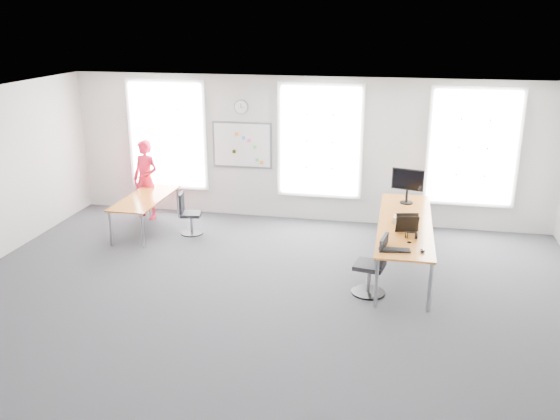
% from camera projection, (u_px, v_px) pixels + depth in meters
% --- Properties ---
extents(floor, '(10.00, 10.00, 0.00)m').
position_uv_depth(floor, '(262.00, 303.00, 8.98)').
color(floor, '#29292E').
rests_on(floor, ground).
extents(ceiling, '(10.00, 10.00, 0.00)m').
position_uv_depth(ceiling, '(260.00, 104.00, 8.04)').
color(ceiling, white).
rests_on(ceiling, ground).
extents(wall_back, '(10.00, 0.00, 10.00)m').
position_uv_depth(wall_back, '(306.00, 150.00, 12.23)').
color(wall_back, silver).
rests_on(wall_back, ground).
extents(wall_front, '(10.00, 0.00, 10.00)m').
position_uv_depth(wall_front, '(147.00, 360.00, 4.79)').
color(wall_front, silver).
rests_on(wall_front, ground).
extents(window_left, '(1.60, 0.06, 2.20)m').
position_uv_depth(window_left, '(168.00, 135.00, 12.71)').
color(window_left, white).
rests_on(window_left, wall_back).
extents(window_mid, '(1.60, 0.06, 2.20)m').
position_uv_depth(window_mid, '(320.00, 141.00, 12.08)').
color(window_mid, white).
rests_on(window_mid, wall_back).
extents(window_right, '(1.60, 0.06, 2.20)m').
position_uv_depth(window_right, '(473.00, 148.00, 11.51)').
color(window_right, white).
rests_on(window_right, wall_back).
extents(desk_right, '(0.89, 3.34, 0.81)m').
position_uv_depth(desk_right, '(405.00, 225.00, 10.05)').
color(desk_right, orange).
rests_on(desk_right, ground).
extents(desk_left, '(0.77, 1.93, 0.70)m').
position_uv_depth(desk_left, '(145.00, 200.00, 11.80)').
color(desk_left, orange).
rests_on(desk_left, ground).
extents(chair_right, '(0.52, 0.52, 0.98)m').
position_uv_depth(chair_right, '(373.00, 269.00, 9.14)').
color(chair_right, black).
rests_on(chair_right, ground).
extents(chair_left, '(0.45, 0.45, 0.85)m').
position_uv_depth(chair_left, '(189.00, 216.00, 11.72)').
color(chair_left, black).
rests_on(chair_left, ground).
extents(person, '(0.71, 0.57, 1.69)m').
position_uv_depth(person, '(146.00, 180.00, 12.51)').
color(person, red).
rests_on(person, ground).
extents(whiteboard, '(1.20, 0.03, 0.90)m').
position_uv_depth(whiteboard, '(242.00, 145.00, 12.44)').
color(whiteboard, white).
rests_on(whiteboard, wall_back).
extents(wall_clock, '(0.30, 0.04, 0.30)m').
position_uv_depth(wall_clock, '(241.00, 107.00, 12.19)').
color(wall_clock, gray).
rests_on(wall_clock, wall_back).
extents(keyboard, '(0.49, 0.24, 0.02)m').
position_uv_depth(keyboard, '(394.00, 250.00, 8.81)').
color(keyboard, black).
rests_on(keyboard, desk_right).
extents(mouse, '(0.09, 0.13, 0.05)m').
position_uv_depth(mouse, '(422.00, 251.00, 8.76)').
color(mouse, black).
rests_on(mouse, desk_right).
extents(lens_cap, '(0.07, 0.07, 0.01)m').
position_uv_depth(lens_cap, '(409.00, 242.00, 9.14)').
color(lens_cap, black).
rests_on(lens_cap, desk_right).
extents(headphones, '(0.19, 0.10, 0.11)m').
position_uv_depth(headphones, '(411.00, 235.00, 9.29)').
color(headphones, black).
rests_on(headphones, desk_right).
extents(laptop_sleeve, '(0.38, 0.27, 0.30)m').
position_uv_depth(laptop_sleeve, '(407.00, 223.00, 9.54)').
color(laptop_sleeve, black).
rests_on(laptop_sleeve, desk_right).
extents(paper_stack, '(0.32, 0.25, 0.10)m').
position_uv_depth(paper_stack, '(403.00, 220.00, 10.01)').
color(paper_stack, beige).
rests_on(paper_stack, desk_right).
extents(monitor, '(0.59, 0.24, 0.66)m').
position_uv_depth(monitor, '(408.00, 183.00, 10.91)').
color(monitor, black).
rests_on(monitor, desk_right).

